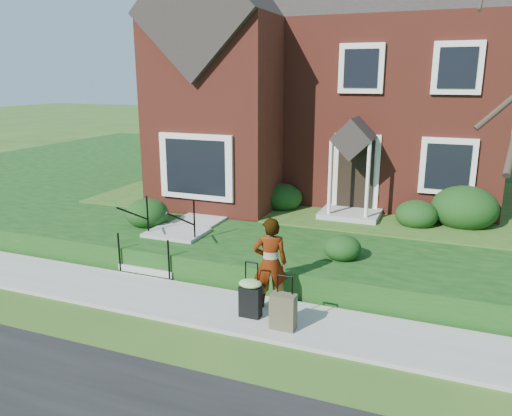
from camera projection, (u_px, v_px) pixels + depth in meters
The scene contains 10 objects.
ground at pixel (230, 313), 9.57m from camera, with size 120.00×120.00×0.00m, color #2D5119.
sidewalk at pixel (230, 311), 9.56m from camera, with size 60.00×1.60×0.08m, color #9E9B93.
terrace at pixel (458, 194), 17.86m from camera, with size 44.00×20.00×0.60m, color #103A0F.
walkway at pixel (223, 207), 14.80m from camera, with size 1.20×6.00×0.06m, color #9E9B93.
main_house at pixel (340, 50), 16.94m from camera, with size 10.40×10.20×9.40m.
front_steps at pixel (167, 244), 12.00m from camera, with size 1.40×2.02×1.50m.
foundation_shrubs at pixel (321, 200), 13.73m from camera, with size 9.84×4.84×1.18m.
woman at pixel (270, 263), 9.44m from camera, with size 0.65×0.43×1.79m, color #999999.
suitcase_black at pixel (250, 296), 9.16m from camera, with size 0.44×0.36×1.05m.
suitcase_olive at pixel (283, 311), 8.73m from camera, with size 0.45×0.26×0.97m.
Camera 1 is at (3.70, -7.94, 4.39)m, focal length 35.00 mm.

